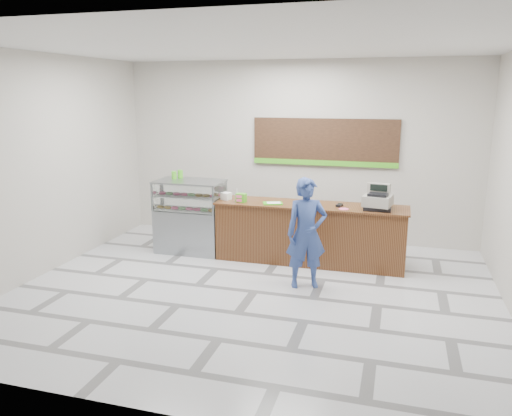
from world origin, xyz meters
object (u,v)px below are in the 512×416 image
(sales_counter, at_px, (310,233))
(serving_tray, at_px, (273,203))
(customer, at_px, (306,233))
(display_case, at_px, (190,216))
(cash_register, at_px, (378,200))

(sales_counter, xyz_separation_m, serving_tray, (-0.63, -0.13, 0.52))
(customer, bearing_deg, serving_tray, 106.50)
(sales_counter, height_order, display_case, display_case)
(display_case, distance_m, serving_tray, 1.64)
(display_case, bearing_deg, customer, -25.16)
(display_case, distance_m, cash_register, 3.37)
(cash_register, bearing_deg, display_case, -171.18)
(cash_register, height_order, serving_tray, cash_register)
(serving_tray, bearing_deg, sales_counter, -8.23)
(display_case, xyz_separation_m, serving_tray, (1.59, -0.13, 0.36))
(serving_tray, bearing_deg, cash_register, -17.70)
(cash_register, relative_size, serving_tray, 1.35)
(display_case, bearing_deg, sales_counter, 0.01)
(cash_register, distance_m, serving_tray, 1.75)
(display_case, height_order, serving_tray, display_case)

